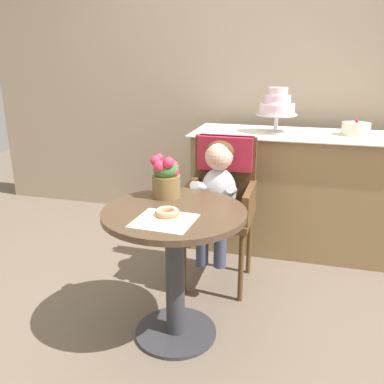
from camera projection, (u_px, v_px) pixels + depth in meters
ground_plane at (176, 333)px, 2.25m from camera, size 8.00×8.00×0.00m
back_wall at (239, 67)px, 3.53m from camera, size 4.80×0.10×2.70m
cafe_table at (175, 249)px, 2.09m from camera, size 0.72×0.72×0.72m
wicker_chair at (222, 187)px, 2.66m from camera, size 0.42×0.45×0.95m
seated_child at (217, 188)px, 2.50m from camera, size 0.27×0.32×0.73m
paper_napkin at (165, 221)px, 1.89m from camera, size 0.28×0.27×0.00m
donut_front at (167, 212)px, 1.95m from camera, size 0.12×0.12×0.03m
flower_vase at (166, 176)px, 2.18m from camera, size 0.15×0.15×0.23m
display_counter at (294, 191)px, 3.16m from camera, size 1.56×0.62×0.90m
tiered_cake_stand at (277, 106)px, 3.01m from camera, size 0.30×0.30×0.33m
round_layer_cake at (356, 129)px, 2.96m from camera, size 0.20×0.20×0.11m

